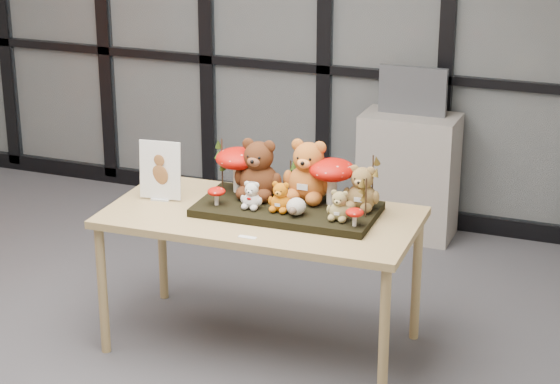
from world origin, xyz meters
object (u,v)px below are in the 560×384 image
at_px(bear_small_yellow, 281,195).
at_px(mushroom_front_left, 216,195).
at_px(mushroom_front_right, 355,216).
at_px(diorama_tray, 287,209).
at_px(display_table, 261,226).
at_px(cabinet, 408,176).
at_px(sign_holder, 160,173).
at_px(mushroom_back_left, 238,168).
at_px(plush_cream_hedgehog, 296,206).
at_px(mushroom_back_right, 332,180).
at_px(bear_white_bow, 252,194).
at_px(bear_pooh_yellow, 309,167).
at_px(monitor, 413,91).
at_px(bear_brown_medium, 259,165).
at_px(bear_tan_back, 362,185).
at_px(bear_beige_small, 340,204).

height_order(bear_small_yellow, mushroom_front_left, bear_small_yellow).
bearing_deg(mushroom_front_right, diorama_tray, 160.59).
height_order(display_table, cabinet, cabinet).
distance_m(diorama_tray, sign_holder, 0.71).
bearing_deg(mushroom_back_left, display_table, -40.29).
bearing_deg(plush_cream_hedgehog, diorama_tray, 128.39).
bearing_deg(diorama_tray, mushroom_back_left, 159.67).
height_order(mushroom_back_right, sign_holder, sign_holder).
distance_m(bear_small_yellow, bear_white_bow, 0.15).
distance_m(mushroom_back_left, sign_holder, 0.41).
distance_m(bear_pooh_yellow, monitor, 1.65).
xyz_separation_m(display_table, sign_holder, (-0.58, 0.00, 0.22)).
bearing_deg(bear_brown_medium, mushroom_front_left, -129.72).
xyz_separation_m(bear_tan_back, mushroom_front_right, (0.04, -0.25, -0.08)).
xyz_separation_m(diorama_tray, mushroom_front_right, (0.41, -0.14, 0.07)).
xyz_separation_m(bear_brown_medium, mushroom_front_right, (0.60, -0.22, -0.12)).
height_order(display_table, sign_holder, sign_holder).
distance_m(bear_white_bow, mushroom_front_right, 0.57).
relative_size(bear_pooh_yellow, monitor, 0.79).
height_order(mushroom_back_right, mushroom_front_right, mushroom_back_right).
relative_size(display_table, bear_pooh_yellow, 4.58).
distance_m(bear_pooh_yellow, bear_brown_medium, 0.26).
relative_size(mushroom_back_right, monitor, 0.59).
distance_m(mushroom_back_left, mushroom_back_right, 0.53).
distance_m(mushroom_front_left, sign_holder, 0.36).
bearing_deg(bear_pooh_yellow, bear_tan_back, -6.96).
bearing_deg(diorama_tray, bear_tan_back, 13.88).
bearing_deg(mushroom_back_right, sign_holder, -169.27).
relative_size(bear_beige_small, mushroom_front_left, 1.63).
relative_size(diorama_tray, mushroom_back_left, 3.50).
relative_size(bear_brown_medium, monitor, 0.77).
height_order(mushroom_front_left, monitor, monitor).
bearing_deg(mushroom_front_left, bear_small_yellow, 6.65).
bearing_deg(mushroom_front_right, monitor, 96.30).
height_order(bear_brown_medium, plush_cream_hedgehog, bear_brown_medium).
xyz_separation_m(bear_pooh_yellow, bear_white_bow, (-0.22, -0.23, -0.10)).
bearing_deg(mushroom_back_right, bear_white_bow, -150.09).
xyz_separation_m(display_table, monitor, (0.31, 1.84, 0.32)).
bearing_deg(sign_holder, bear_small_yellow, -9.06).
distance_m(diorama_tray, mushroom_back_left, 0.37).
bearing_deg(plush_cream_hedgehog, mushroom_back_right, 60.27).
xyz_separation_m(diorama_tray, bear_beige_small, (0.31, -0.09, 0.10)).
height_order(bear_pooh_yellow, mushroom_front_left, bear_pooh_yellow).
bearing_deg(mushroom_back_right, cabinet, 90.32).
xyz_separation_m(display_table, mushroom_front_right, (0.53, -0.08, 0.16)).
relative_size(mushroom_back_right, mushroom_front_left, 2.55).
height_order(diorama_tray, mushroom_front_right, mushroom_front_right).
relative_size(bear_pooh_yellow, bear_white_bow, 2.29).
height_order(diorama_tray, bear_pooh_yellow, bear_pooh_yellow).
bearing_deg(bear_white_bow, display_table, 41.95).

